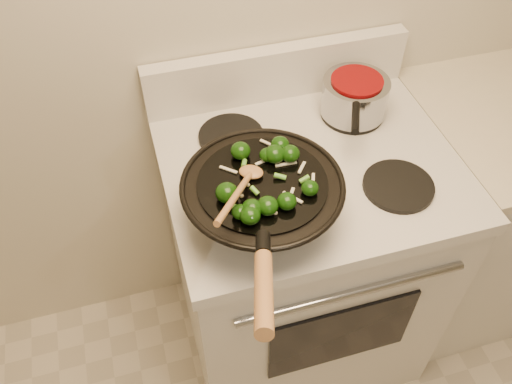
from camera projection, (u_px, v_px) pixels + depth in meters
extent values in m
cube|color=silver|center=(300.00, 265.00, 1.79)|extent=(0.76, 0.64, 0.88)
cube|color=silver|center=(310.00, 167.00, 1.45)|extent=(0.78, 0.66, 0.04)
cube|color=silver|center=(277.00, 72.00, 1.57)|extent=(0.78, 0.05, 0.16)
cylinder|color=#96989E|center=(353.00, 293.00, 1.33)|extent=(0.60, 0.02, 0.02)
cube|color=black|center=(341.00, 336.00, 1.50)|extent=(0.42, 0.01, 0.28)
cylinder|color=black|center=(262.00, 217.00, 1.30)|extent=(0.18, 0.18, 0.01)
cylinder|color=black|center=(398.00, 186.00, 1.37)|extent=(0.18, 0.18, 0.01)
cylinder|color=black|center=(231.00, 136.00, 1.49)|extent=(0.18, 0.18, 0.01)
cylinder|color=black|center=(352.00, 113.00, 1.56)|extent=(0.18, 0.18, 0.01)
cube|color=white|center=(506.00, 207.00, 1.96)|extent=(0.78, 0.60, 0.88)
torus|color=black|center=(262.00, 184.00, 1.22)|extent=(0.38, 0.38, 0.01)
cylinder|color=black|center=(262.00, 183.00, 1.21)|extent=(0.30, 0.30, 0.01)
cylinder|color=black|center=(263.00, 244.00, 1.03)|extent=(0.05, 0.07, 0.04)
cylinder|color=#A47040|center=(264.00, 292.00, 0.92)|extent=(0.09, 0.20, 0.08)
ellipsoid|color=black|center=(275.00, 154.00, 1.25)|extent=(0.05, 0.05, 0.04)
cylinder|color=#487329|center=(281.00, 157.00, 1.26)|extent=(0.02, 0.02, 0.02)
ellipsoid|color=black|center=(290.00, 154.00, 1.25)|extent=(0.05, 0.05, 0.04)
ellipsoid|color=black|center=(227.00, 193.00, 1.16)|extent=(0.05, 0.05, 0.04)
ellipsoid|color=black|center=(250.00, 215.00, 1.12)|extent=(0.04, 0.04, 0.04)
cylinder|color=#487329|center=(256.00, 218.00, 1.14)|extent=(0.02, 0.02, 0.02)
ellipsoid|color=black|center=(287.00, 201.00, 1.15)|extent=(0.04, 0.04, 0.04)
ellipsoid|color=black|center=(252.00, 209.00, 1.14)|extent=(0.05, 0.05, 0.04)
ellipsoid|color=black|center=(240.00, 212.00, 1.14)|extent=(0.04, 0.04, 0.03)
cylinder|color=#487329|center=(245.00, 213.00, 1.14)|extent=(0.02, 0.01, 0.02)
ellipsoid|color=black|center=(310.00, 188.00, 1.18)|extent=(0.04, 0.04, 0.03)
ellipsoid|color=black|center=(267.00, 155.00, 1.25)|extent=(0.04, 0.04, 0.03)
ellipsoid|color=black|center=(280.00, 145.00, 1.27)|extent=(0.04, 0.04, 0.04)
cylinder|color=#487329|center=(285.00, 147.00, 1.28)|extent=(0.02, 0.02, 0.02)
ellipsoid|color=black|center=(241.00, 151.00, 1.25)|extent=(0.05, 0.05, 0.04)
ellipsoid|color=black|center=(268.00, 206.00, 1.14)|extent=(0.05, 0.05, 0.04)
cube|color=white|center=(290.00, 196.00, 1.18)|extent=(0.03, 0.05, 0.00)
cube|color=white|center=(265.00, 160.00, 1.25)|extent=(0.05, 0.02, 0.00)
cube|color=white|center=(302.00, 167.00, 1.24)|extent=(0.03, 0.03, 0.00)
cube|color=white|center=(279.00, 157.00, 1.26)|extent=(0.04, 0.04, 0.00)
cube|color=white|center=(313.00, 181.00, 1.21)|extent=(0.02, 0.04, 0.00)
cube|color=white|center=(293.00, 197.00, 1.18)|extent=(0.04, 0.04, 0.00)
cube|color=white|center=(286.00, 164.00, 1.25)|extent=(0.05, 0.01, 0.00)
cube|color=white|center=(288.00, 201.00, 1.17)|extent=(0.03, 0.02, 0.00)
cube|color=white|center=(268.00, 144.00, 1.29)|extent=(0.03, 0.04, 0.00)
cube|color=white|center=(228.00, 170.00, 1.23)|extent=(0.04, 0.03, 0.00)
cube|color=white|center=(240.00, 152.00, 1.27)|extent=(0.01, 0.05, 0.00)
cylinder|color=#59A535|center=(228.00, 192.00, 1.18)|extent=(0.03, 0.02, 0.01)
cylinder|color=#59A535|center=(244.00, 163.00, 1.24)|extent=(0.03, 0.02, 0.02)
cylinder|color=#59A535|center=(236.00, 207.00, 1.15)|extent=(0.02, 0.03, 0.01)
cylinder|color=#59A535|center=(255.00, 191.00, 1.18)|extent=(0.02, 0.03, 0.02)
cylinder|color=#59A535|center=(304.00, 179.00, 1.21)|extent=(0.02, 0.02, 0.01)
cylinder|color=#59A535|center=(280.00, 176.00, 1.21)|extent=(0.03, 0.02, 0.01)
sphere|color=beige|center=(275.00, 213.00, 1.15)|extent=(0.01, 0.01, 0.01)
sphere|color=beige|center=(242.00, 196.00, 1.18)|extent=(0.01, 0.01, 0.01)
sphere|color=beige|center=(248.00, 185.00, 1.20)|extent=(0.01, 0.01, 0.01)
sphere|color=beige|center=(267.00, 153.00, 1.27)|extent=(0.01, 0.01, 0.01)
sphere|color=beige|center=(267.00, 205.00, 1.16)|extent=(0.01, 0.01, 0.01)
ellipsoid|color=#A47040|center=(251.00, 172.00, 1.22)|extent=(0.07, 0.07, 0.02)
cylinder|color=#A47040|center=(235.00, 197.00, 1.11)|extent=(0.13, 0.20, 0.10)
cylinder|color=#96989E|center=(355.00, 96.00, 1.52)|extent=(0.19, 0.19, 0.10)
cylinder|color=#6B0507|center=(357.00, 80.00, 1.48)|extent=(0.14, 0.14, 0.01)
cylinder|color=black|center=(356.00, 118.00, 1.38)|extent=(0.07, 0.11, 0.02)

